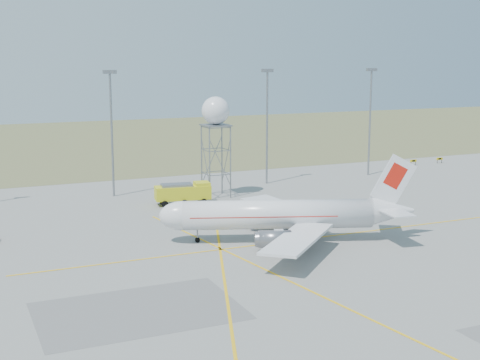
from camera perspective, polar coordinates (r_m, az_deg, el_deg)
name	(u,v)px	position (r m, az deg, el deg)	size (l,w,h in m)	color
ground	(426,336)	(58.00, 15.60, -12.72)	(400.00, 400.00, 0.00)	#989993
grass_strip	(86,142)	(185.35, -13.02, 3.18)	(400.00, 120.00, 0.03)	#586638
mast_b	(111,123)	(110.00, -10.91, 4.81)	(2.20, 0.50, 20.50)	gray
mast_c	(267,117)	(119.46, 2.33, 5.42)	(2.20, 0.50, 20.50)	gray
mast_d	(370,113)	(130.68, 11.05, 5.66)	(2.20, 0.50, 20.50)	gray
taxi_sign_near	(413,161)	(146.02, 14.58, 1.58)	(1.60, 0.17, 1.20)	black
taxi_sign_far	(440,159)	(150.46, 16.67, 1.73)	(1.60, 0.17, 1.20)	black
airliner_main	(282,215)	(82.52, 3.59, -3.00)	(30.84, 28.98, 10.82)	silver
radar_tower	(216,141)	(108.08, -2.08, 3.34)	(4.51, 4.51, 16.32)	gray
fire_truck	(184,194)	(103.67, -4.77, -1.20)	(8.86, 4.50, 3.41)	#CDCA18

